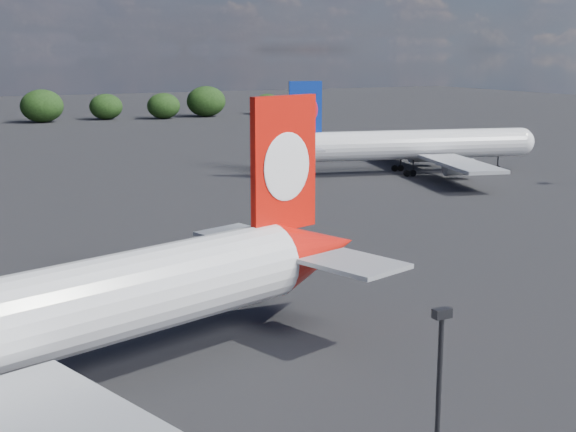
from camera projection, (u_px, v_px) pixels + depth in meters
name	position (u px, v px, depth m)	size (l,w,h in m)	color
qantas_airliner	(33.00, 321.00, 41.09)	(46.57, 44.70, 15.53)	silver
china_southern_airliner	(409.00, 146.00, 120.35)	(42.43, 40.61, 13.97)	silver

